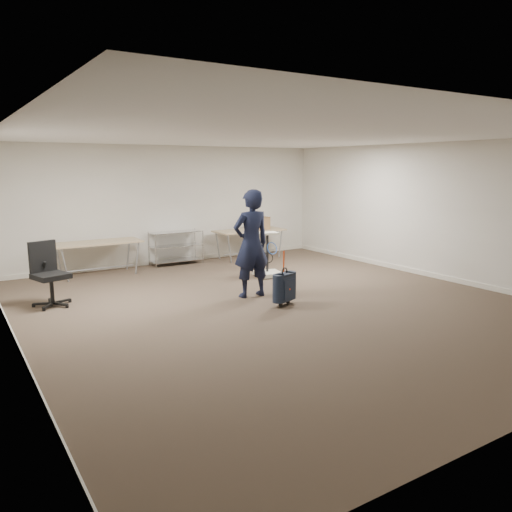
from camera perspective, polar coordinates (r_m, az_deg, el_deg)
ground at (r=8.50m, az=2.31°, el=-5.59°), size 9.00×9.00×0.00m
room_shell at (r=9.62m, az=-2.37°, el=-3.40°), size 8.00×9.00×9.00m
folding_table_left at (r=11.14m, az=-17.64°, el=1.29°), size 1.80×0.75×0.73m
folding_table_right at (r=12.63m, az=-0.75°, el=2.78°), size 1.80×0.75×0.73m
wire_shelf at (r=12.02m, az=-9.12°, el=1.12°), size 1.22×0.47×0.80m
person at (r=8.84m, az=-0.56°, el=1.41°), size 0.71×0.47×1.92m
suitcase at (r=8.39m, az=3.26°, el=-3.57°), size 0.38×0.29×0.93m
office_chair at (r=9.05m, az=-22.45°, el=-3.24°), size 0.66×0.66×1.08m
equipment_cart at (r=10.57m, az=1.41°, el=-1.04°), size 0.62×0.62×0.95m
cardboard_box at (r=12.72m, az=0.48°, el=3.78°), size 0.43×0.33×0.31m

